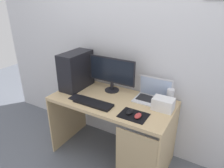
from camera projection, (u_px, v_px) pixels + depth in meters
ground_plane at (112, 154)px, 2.51m from camera, size 8.00×8.00×0.00m
wall_back at (129, 41)px, 2.27m from camera, size 4.00×0.05×2.60m
desk at (113, 113)px, 2.25m from camera, size 1.30×0.65×0.75m
pc_tower at (76, 70)px, 2.41m from camera, size 0.21×0.42×0.43m
monitor at (112, 73)px, 2.31m from camera, size 0.57×0.17×0.40m
laptop at (153, 96)px, 2.17m from camera, size 0.36×0.23×0.24m
speaker at (170, 96)px, 2.10m from camera, size 0.07×0.07×0.16m
projector at (163, 104)px, 1.99m from camera, size 0.20×0.14×0.12m
keyboard at (93, 103)px, 2.11m from camera, size 0.42×0.14×0.02m
mousepad at (134, 115)px, 1.92m from camera, size 0.26×0.20×0.00m
mouse_left at (130, 112)px, 1.94m from camera, size 0.06×0.10×0.03m
mouse_right at (138, 116)px, 1.87m from camera, size 0.06×0.10×0.03m
cell_phone at (74, 97)px, 2.25m from camera, size 0.07×0.13×0.01m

